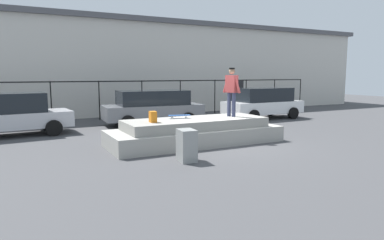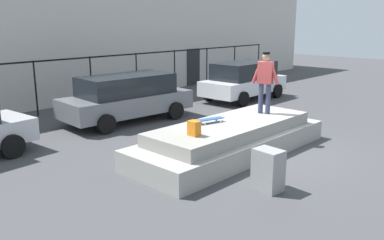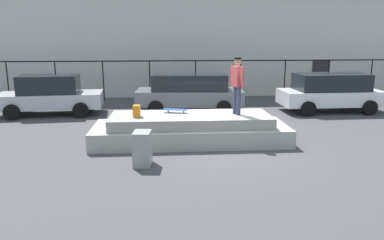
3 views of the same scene
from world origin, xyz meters
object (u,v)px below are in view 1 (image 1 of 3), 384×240
car_silver_sedan_near (13,114)px  car_white_hatchback_far (263,102)px  utility_box (187,145)px  backpack (153,117)px  skateboard (179,116)px  car_grey_hatchback_mid (153,107)px  skateboarder (232,88)px

car_silver_sedan_near → car_white_hatchback_far: size_ratio=1.01×
utility_box → backpack: bearing=103.3°
skateboard → car_white_hatchback_far: 8.16m
skateboard → car_silver_sedan_near: bearing=140.2°
car_grey_hatchback_mid → utility_box: 7.31m
backpack → car_silver_sedan_near: size_ratio=0.08×
skateboard → car_white_hatchback_far: car_white_hatchback_far is taller
backpack → utility_box: 2.04m
skateboarder → utility_box: 3.83m
car_grey_hatchback_mid → car_silver_sedan_near: bearing=-177.3°
skateboard → car_grey_hatchback_mid: (0.78, 4.64, -0.09)m
skateboarder → car_silver_sedan_near: 8.66m
backpack → car_white_hatchback_far: size_ratio=0.08×
backpack → utility_box: size_ratio=0.40×
utility_box → skateboard: bearing=74.6°
backpack → car_white_hatchback_far: (8.23, 4.67, -0.16)m
car_silver_sedan_near → car_grey_hatchback_mid: car_silver_sedan_near is taller
skateboard → backpack: bearing=-156.2°
backpack → utility_box: (0.26, -1.93, -0.61)m
skateboard → car_white_hatchback_far: size_ratio=0.18×
skateboard → car_silver_sedan_near: size_ratio=0.18×
skateboard → backpack: (-1.20, -0.53, 0.08)m
skateboard → utility_box: 2.68m
skateboarder → car_silver_sedan_near: bearing=146.5°
skateboarder → utility_box: bearing=-144.1°
backpack → car_grey_hatchback_mid: bearing=162.6°
skateboard → car_grey_hatchback_mid: 4.71m
car_white_hatchback_far → utility_box: size_ratio=4.90×
skateboarder → backpack: 3.25m
car_silver_sedan_near → car_grey_hatchback_mid: size_ratio=0.93×
skateboarder → car_white_hatchback_far: (5.10, 4.52, -1.02)m
skateboard → utility_box: skateboard is taller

